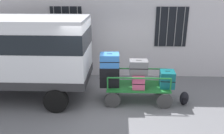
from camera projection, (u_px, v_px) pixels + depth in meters
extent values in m
plane|color=slate|center=(111.00, 102.00, 7.39)|extent=(40.00, 40.00, 0.00)
cube|color=silver|center=(113.00, 13.00, 8.91)|extent=(12.00, 0.30, 5.00)
cube|color=black|center=(67.00, 26.00, 8.98)|extent=(1.20, 0.04, 1.50)
cylinder|color=gray|center=(55.00, 26.00, 8.96)|extent=(0.03, 0.03, 1.50)
cylinder|color=gray|center=(63.00, 26.00, 8.95)|extent=(0.03, 0.03, 1.50)
cylinder|color=gray|center=(70.00, 26.00, 8.94)|extent=(0.03, 0.03, 1.50)
cylinder|color=gray|center=(78.00, 27.00, 8.93)|extent=(0.03, 0.03, 1.50)
cube|color=black|center=(171.00, 27.00, 8.83)|extent=(1.20, 0.04, 1.50)
cylinder|color=gray|center=(159.00, 27.00, 8.81)|extent=(0.03, 0.03, 1.50)
cylinder|color=gray|center=(167.00, 27.00, 8.80)|extent=(0.03, 0.03, 1.50)
cylinder|color=gray|center=(175.00, 27.00, 8.79)|extent=(0.03, 0.03, 1.50)
cylinder|color=gray|center=(183.00, 27.00, 8.78)|extent=(0.03, 0.03, 1.50)
cube|color=silver|center=(15.00, 49.00, 7.24)|extent=(4.57, 1.93, 1.94)
cube|color=black|center=(13.00, 38.00, 7.13)|extent=(4.59, 1.95, 0.55)
cube|color=#2D2D30|center=(18.00, 74.00, 7.52)|extent=(4.61, 1.97, 0.24)
cylinder|color=black|center=(56.00, 101.00, 6.70)|extent=(0.70, 0.22, 0.70)
cube|color=#1E722D|center=(138.00, 86.00, 7.30)|extent=(1.93, 0.91, 0.05)
cylinder|color=#383838|center=(165.00, 101.00, 6.91)|extent=(0.48, 0.06, 0.48)
cylinder|color=#383838|center=(160.00, 88.00, 7.80)|extent=(0.48, 0.06, 0.48)
cylinder|color=#383838|center=(113.00, 100.00, 6.96)|extent=(0.48, 0.06, 0.48)
cylinder|color=#383838|center=(114.00, 87.00, 7.86)|extent=(0.48, 0.06, 0.48)
cylinder|color=#1E722D|center=(171.00, 85.00, 6.79)|extent=(0.04, 0.04, 0.41)
cylinder|color=#1E722D|center=(166.00, 75.00, 7.58)|extent=(0.04, 0.04, 0.41)
cylinder|color=#1E722D|center=(108.00, 84.00, 6.87)|extent=(0.04, 0.04, 0.41)
cylinder|color=#1E722D|center=(109.00, 74.00, 7.65)|extent=(0.04, 0.04, 0.41)
cylinder|color=#1E722D|center=(139.00, 78.00, 6.76)|extent=(1.85, 0.04, 0.04)
cylinder|color=#1E722D|center=(137.00, 69.00, 7.55)|extent=(1.85, 0.04, 0.04)
cube|color=black|center=(110.00, 75.00, 7.24)|extent=(0.61, 0.57, 0.63)
cube|color=black|center=(110.00, 75.00, 7.24)|extent=(0.62, 0.58, 0.02)
cube|color=black|center=(110.00, 66.00, 7.14)|extent=(0.16, 0.03, 0.02)
cube|color=#3372C6|center=(110.00, 60.00, 7.05)|extent=(0.59, 0.51, 0.38)
cube|color=black|center=(110.00, 60.00, 7.05)|extent=(0.60, 0.52, 0.02)
cube|color=black|center=(110.00, 54.00, 6.99)|extent=(0.16, 0.04, 0.02)
cube|color=#CC4C72|center=(138.00, 80.00, 7.21)|extent=(0.38, 0.70, 0.39)
cube|color=black|center=(138.00, 80.00, 7.21)|extent=(0.39, 0.71, 0.02)
cube|color=black|center=(138.00, 74.00, 7.14)|extent=(0.13, 0.03, 0.02)
cube|color=slate|center=(138.00, 67.00, 7.12)|extent=(0.55, 0.41, 0.42)
cube|color=black|center=(138.00, 67.00, 7.12)|extent=(0.56, 0.42, 0.02)
cube|color=black|center=(139.00, 60.00, 7.05)|extent=(0.16, 0.03, 0.02)
cube|color=#0F5960|center=(167.00, 79.00, 7.14)|extent=(0.45, 0.51, 0.50)
cube|color=black|center=(167.00, 79.00, 7.14)|extent=(0.46, 0.52, 0.02)
cube|color=black|center=(168.00, 71.00, 7.06)|extent=(0.15, 0.04, 0.02)
ellipsoid|color=black|center=(184.00, 98.00, 7.13)|extent=(0.27, 0.19, 0.44)
cube|color=black|center=(185.00, 101.00, 7.06)|extent=(0.14, 0.06, 0.15)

